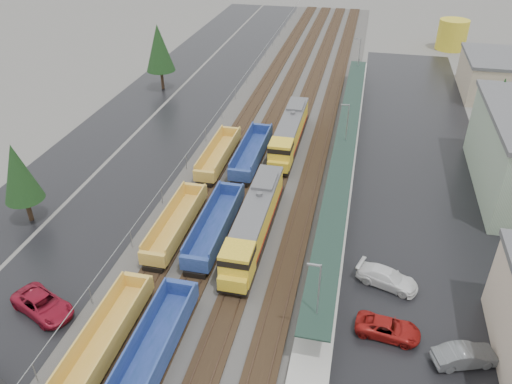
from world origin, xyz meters
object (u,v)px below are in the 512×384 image
at_px(well_string_yellow, 106,339).
at_px(storage_tank, 452,35).
at_px(parked_car_west_c, 43,305).
at_px(locomotive_lead, 254,224).
at_px(locomotive_trail, 289,133).
at_px(parked_car_east_b, 388,328).
at_px(parked_car_east_c, 387,278).
at_px(parked_car_east_e, 465,356).
at_px(well_string_blue, 153,352).

bearing_deg(well_string_yellow, storage_tank, 69.41).
relative_size(well_string_yellow, parked_car_west_c, 12.58).
height_order(locomotive_lead, well_string_yellow, locomotive_lead).
relative_size(locomotive_trail, parked_car_east_b, 3.58).
height_order(storage_tank, parked_car_west_c, storage_tank).
distance_m(well_string_yellow, parked_car_west_c, 7.43).
distance_m(locomotive_trail, parked_car_east_c, 27.77).
bearing_deg(parked_car_east_b, locomotive_trail, 29.77).
bearing_deg(storage_tank, parked_car_east_b, -98.66).
xyz_separation_m(locomotive_trail, storage_tank, (25.81, 53.37, 0.84)).
bearing_deg(locomotive_lead, parked_car_east_e, -30.49).
xyz_separation_m(well_string_blue, storage_tank, (29.81, 90.44, 1.86)).
distance_m(well_string_blue, parked_car_east_c, 21.13).
bearing_deg(storage_tank, locomotive_trail, -115.81).
bearing_deg(well_string_yellow, well_string_blue, -5.97).
bearing_deg(parked_car_east_e, well_string_blue, 82.64).
bearing_deg(locomotive_lead, storage_tank, 70.86).
bearing_deg(parked_car_east_b, parked_car_east_e, -99.06).
bearing_deg(parked_car_east_e, well_string_yellow, 79.92).
height_order(well_string_blue, storage_tank, storage_tank).
bearing_deg(parked_car_west_c, locomotive_lead, -25.81).
xyz_separation_m(locomotive_lead, parked_car_east_b, (13.05, -9.42, -1.52)).
xyz_separation_m(well_string_yellow, well_string_blue, (4.00, -0.42, 0.06)).
xyz_separation_m(storage_tank, parked_car_west_c, (-40.83, -87.60, -2.25)).
bearing_deg(parked_car_east_c, parked_car_west_c, 127.21).
xyz_separation_m(locomotive_lead, storage_tank, (25.81, 74.37, 0.84)).
xyz_separation_m(locomotive_lead, locomotive_trail, (0.00, 21.00, 0.00)).
bearing_deg(storage_tank, well_string_blue, -108.24).
xyz_separation_m(locomotive_trail, parked_car_east_b, (13.05, -30.42, -1.52)).
height_order(locomotive_lead, parked_car_west_c, locomotive_lead).
bearing_deg(locomotive_lead, parked_car_west_c, -138.62).
height_order(locomotive_lead, well_string_blue, locomotive_lead).
xyz_separation_m(locomotive_trail, parked_car_east_e, (18.66, -31.99, -1.43)).
relative_size(well_string_yellow, parked_car_east_e, 15.27).
distance_m(locomotive_lead, storage_tank, 78.72).
relative_size(locomotive_trail, well_string_yellow, 0.25).
height_order(parked_car_east_c, parked_car_east_e, parked_car_east_e).
distance_m(storage_tank, parked_car_west_c, 96.67).
bearing_deg(well_string_blue, parked_car_east_b, 21.29).
bearing_deg(parked_car_west_c, storage_tank, -2.18).
xyz_separation_m(well_string_yellow, parked_car_east_c, (20.98, 12.15, -0.36)).
bearing_deg(locomotive_lead, parked_car_east_c, -15.09).
bearing_deg(parked_car_west_c, parked_car_east_b, -59.46).
height_order(well_string_yellow, parked_car_west_c, well_string_yellow).
height_order(well_string_yellow, well_string_blue, well_string_blue).
height_order(locomotive_lead, parked_car_east_b, locomotive_lead).
bearing_deg(storage_tank, locomotive_lead, -109.14).
bearing_deg(parked_car_east_b, storage_tank, -2.11).
bearing_deg(well_string_blue, well_string_yellow, 174.03).
bearing_deg(parked_car_east_c, well_string_yellow, 138.12).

